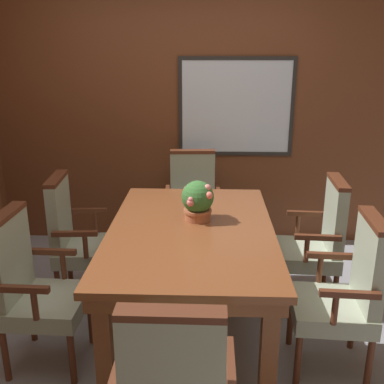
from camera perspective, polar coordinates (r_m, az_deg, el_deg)
ground_plane at (r=3.25m, az=-2.56°, el=-18.11°), size 14.00×14.00×0.00m
wall_back at (r=4.41m, az=-0.91°, el=9.07°), size 7.20×0.08×2.45m
dining_table at (r=3.01m, az=-0.10°, el=-6.28°), size 1.09×1.69×0.77m
chair_left_far at (r=3.57m, az=-14.46°, el=-5.38°), size 0.50×0.53×1.00m
chair_head_far at (r=4.18m, az=0.10°, el=-1.31°), size 0.52×0.49×1.00m
chair_right_near at (r=2.88m, az=18.96°, el=-11.82°), size 0.49×0.52×1.00m
chair_left_near at (r=2.95m, az=-19.62°, el=-11.16°), size 0.48×0.51×1.00m
chair_right_far at (r=3.52m, az=15.58°, el=-5.80°), size 0.49×0.52×1.00m
potted_plant at (r=3.06m, az=0.73°, el=-1.06°), size 0.22×0.23×0.28m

